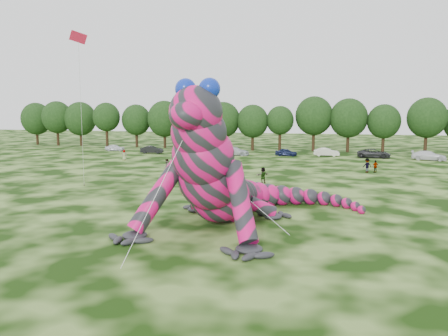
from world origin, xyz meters
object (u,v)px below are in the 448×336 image
car_1 (152,150)px  spectator_0 (188,172)px  flying_kite (79,49)px  tree_8 (253,128)px  tree_2 (80,124)px  car_7 (429,156)px  spectator_1 (167,167)px  car_0 (115,148)px  tree_11 (348,125)px  spectator_5 (263,175)px  car_3 (235,151)px  spectator_3 (375,167)px  car_2 (189,150)px  tree_1 (57,123)px  tree_5 (165,124)px  tree_7 (223,126)px  tree_13 (426,126)px  tree_4 (136,126)px  tree_0 (37,124)px  tree_6 (187,126)px  spectator_2 (367,166)px  car_5 (327,152)px  car_6 (374,153)px  inflatable_gecko (225,153)px  tree_12 (384,129)px  tree_9 (280,129)px  car_4 (286,152)px  tree_10 (314,124)px

car_1 → spectator_0: bearing=-158.9°
flying_kite → tree_8: flying_kite is taller
tree_2 → car_1: 25.34m
car_7 → spectator_1: bearing=135.1°
tree_2 → car_0: tree_2 is taller
tree_11 → spectator_0: tree_11 is taller
car_1 → spectator_5: bearing=-147.6°
spectator_5 → car_3: bearing=-117.9°
car_0 → spectator_3: 50.12m
spectator_5 → car_2: bearing=-104.0°
tree_1 → spectator_3: (64.80, -26.93, -4.12)m
tree_5 → flying_kite: bearing=-76.8°
tree_2 → spectator_0: tree_2 is taller
tree_7 → car_0: (-19.99, -7.01, -4.11)m
tree_1 → car_2: 35.92m
tree_7 → car_0: size_ratio=2.57×
tree_13 → spectator_0: bearing=-131.3°
tree_4 → spectator_0: size_ratio=5.10×
tree_0 → tree_6: 37.09m
car_0 → spectator_5: size_ratio=2.08×
car_1 → spectator_2: spectator_2 is taller
car_0 → spectator_3: (46.51, -18.67, 0.16)m
tree_13 → car_5: size_ratio=2.34×
tree_1 → car_6: tree_1 is taller
inflatable_gecko → tree_13: 58.92m
tree_8 → spectator_2: 32.82m
tree_0 → tree_12: tree_0 is taller
tree_2 → tree_9: size_ratio=1.11×
inflatable_gecko → car_6: inflatable_gecko is taller
flying_kite → car_2: flying_kite is taller
flying_kite → tree_2: flying_kite is taller
inflatable_gecko → car_1: inflatable_gecko is taller
tree_9 → tree_13: (26.07, -0.22, 0.72)m
car_7 → spectator_3: spectator_3 is taller
car_3 → spectator_3: size_ratio=3.24×
tree_7 → car_5: tree_7 is taller
tree_12 → car_4: bearing=-151.0°
tree_5 → spectator_5: (26.90, -38.83, -4.01)m
tree_1 → car_5: size_ratio=2.26×
tree_7 → car_4: bearing=-31.9°
car_5 → tree_8: bearing=61.4°
tree_6 → car_7: size_ratio=1.84×
tree_13 → spectator_2: (-11.72, -26.20, -4.15)m
spectator_3 → spectator_0: bearing=-2.4°
car_2 → car_3: size_ratio=1.07×
tree_1 → tree_8: 44.15m
tree_4 → spectator_2: bearing=-31.7°
tree_10 → car_0: (-37.47, -8.78, -4.62)m
car_5 → spectator_2: (5.34, -18.87, 0.20)m
car_1 → car_4: size_ratio=1.09×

